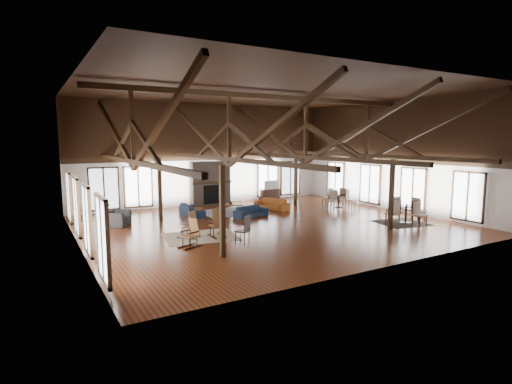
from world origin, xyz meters
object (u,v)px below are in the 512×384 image
cafe_table_far (339,198)px  coffee_table (231,205)px  armchair (117,219)px  cafe_table_near (406,211)px  sofa_orange (272,204)px  sofa_navy_left (192,210)px  sofa_navy_front (251,211)px  tv_console (270,194)px

cafe_table_far → coffee_table: bearing=166.0°
armchair → cafe_table_near: 13.29m
sofa_orange → coffee_table: (-2.41, 0.22, 0.11)m
sofa_navy_left → coffee_table: (2.17, -0.20, 0.11)m
sofa_navy_left → sofa_orange: (4.57, -0.42, 0.00)m
sofa_navy_front → tv_console: tv_console is taller
sofa_orange → cafe_table_far: cafe_table_far is taller
cafe_table_far → sofa_orange: bearing=160.8°
sofa_navy_left → tv_console: size_ratio=1.54×
sofa_navy_front → coffee_table: bearing=88.6°
sofa_navy_front → cafe_table_near: size_ratio=0.84×
coffee_table → cafe_table_far: 6.35m
cafe_table_far → tv_console: (-1.80, 4.66, -0.19)m
sofa_navy_front → sofa_orange: bearing=18.5°
sofa_navy_front → cafe_table_near: bearing=-55.6°
cafe_table_far → tv_console: size_ratio=1.53×
sofa_orange → sofa_navy_left: bearing=-112.8°
cafe_table_near → tv_console: bearing=98.9°
cafe_table_near → cafe_table_far: 4.98m
sofa_orange → coffee_table: bearing=-112.8°
sofa_navy_left → cafe_table_far: size_ratio=1.01×
armchair → cafe_table_far: cafe_table_far is taller
sofa_navy_left → cafe_table_far: bearing=-98.8°
sofa_orange → cafe_table_near: bearing=11.4°
sofa_navy_front → sofa_orange: 2.45m
sofa_orange → tv_console: 3.88m
sofa_navy_left → cafe_table_near: bearing=-126.9°
sofa_navy_left → coffee_table: 2.18m
sofa_navy_front → sofa_navy_left: 3.04m
cafe_table_far → tv_console: cafe_table_far is taller
sofa_navy_front → cafe_table_far: size_ratio=0.91×
sofa_navy_front → sofa_navy_left: sofa_navy_left is taller
sofa_navy_left → armchair: bearing=102.7°
sofa_navy_front → cafe_table_far: bearing=-13.6°
tv_console → sofa_orange: bearing=-120.2°
sofa_navy_front → sofa_orange: size_ratio=0.90×
sofa_orange → tv_console: tv_console is taller
sofa_orange → tv_console: bearing=132.4°
sofa_orange → cafe_table_far: 3.98m
armchair → sofa_navy_front: bearing=-64.1°
cafe_table_near → sofa_orange: bearing=118.8°
sofa_navy_front → cafe_table_near: 7.44m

